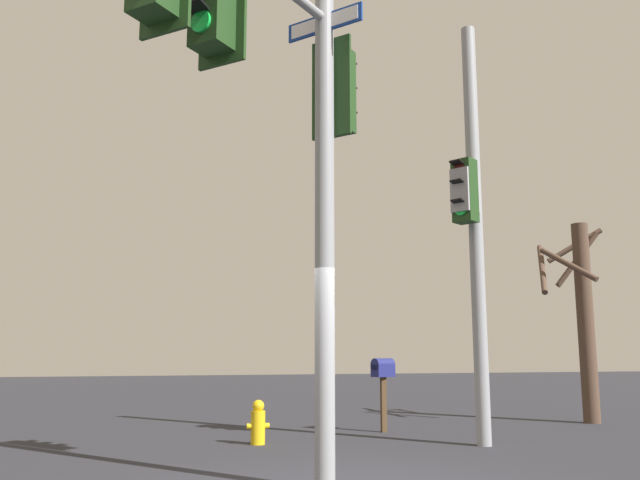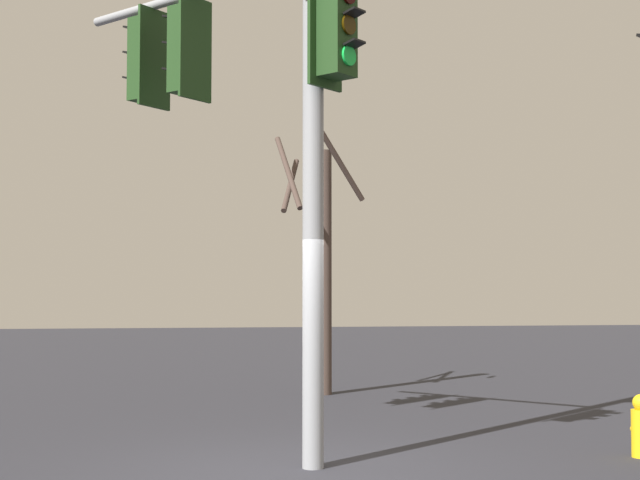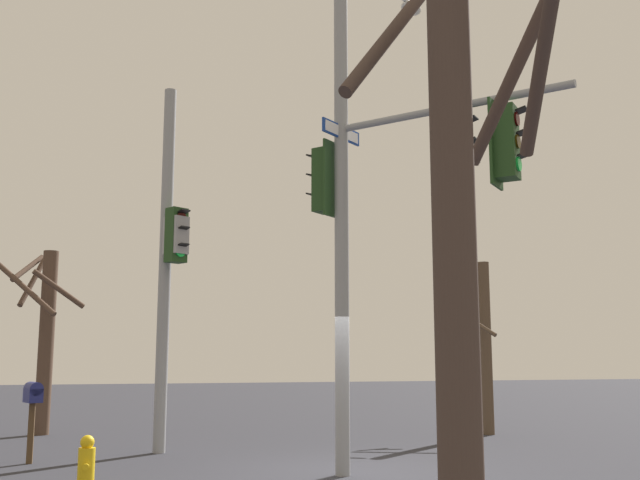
% 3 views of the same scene
% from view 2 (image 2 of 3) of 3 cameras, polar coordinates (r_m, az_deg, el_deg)
% --- Properties ---
extents(ground_plane, '(80.00, 80.00, 0.00)m').
position_cam_2_polar(ground_plane, '(10.11, -1.40, -14.20)').
color(ground_plane, '#29292F').
extents(main_signal_pole_assembly, '(5.13, 3.14, 9.52)m').
position_cam_2_polar(main_signal_pole_assembly, '(10.99, -3.93, 13.85)').
color(main_signal_pole_assembly, gray).
rests_on(main_signal_pole_assembly, ground).
extents(bare_tree_corner, '(1.73, 1.65, 4.94)m').
position_cam_2_polar(bare_tree_corner, '(17.32, 0.09, -1.23)').
color(bare_tree_corner, '#45362F').
rests_on(bare_tree_corner, ground).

